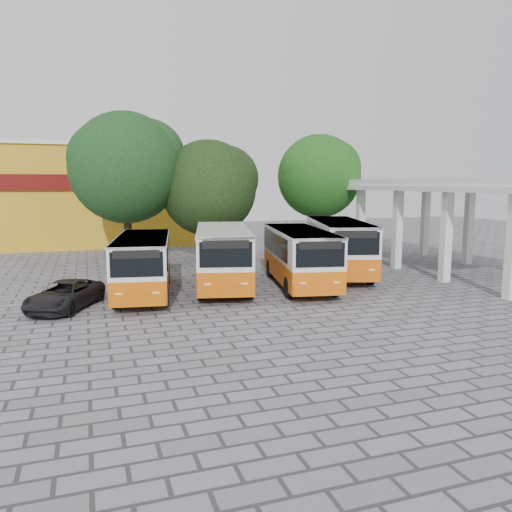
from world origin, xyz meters
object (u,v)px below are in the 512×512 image
object	(u,v)px
bus_centre_right	(300,254)
bus_far_right	(339,244)
bus_far_left	(143,261)
parked_car	(65,295)
bus_centre_left	(223,253)

from	to	relation	value
bus_centre_right	bus_far_right	size ratio (longest dim) A/B	0.92
bus_far_left	parked_car	size ratio (longest dim) A/B	1.89
bus_far_left	bus_centre_right	size ratio (longest dim) A/B	0.95
bus_centre_left	bus_centre_right	size ratio (longest dim) A/B	1.04
bus_centre_right	bus_far_right	world-z (taller)	bus_far_right
bus_centre_left	parked_car	bearing A→B (deg)	-150.53
bus_centre_left	bus_centre_right	world-z (taller)	bus_centre_left
bus_centre_right	bus_centre_left	bearing A→B (deg)	175.63
bus_centre_right	parked_car	distance (m)	11.12
bus_centre_left	bus_far_right	distance (m)	7.14
bus_centre_left	bus_far_right	size ratio (longest dim) A/B	0.96
bus_centre_left	bus_centre_right	distance (m)	3.83
bus_centre_left	parked_car	world-z (taller)	bus_centre_left
bus_far_right	parked_car	bearing A→B (deg)	-149.93
bus_far_left	bus_centre_left	size ratio (longest dim) A/B	0.91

